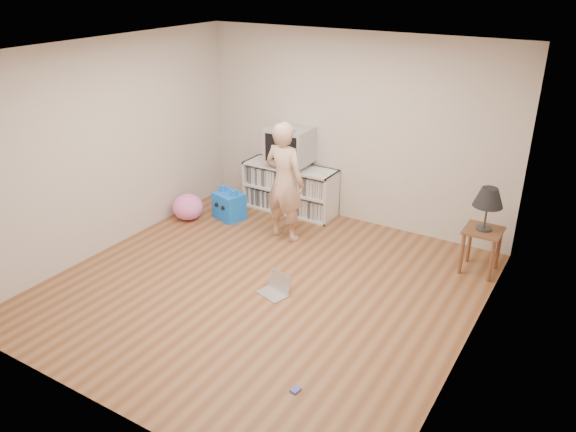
% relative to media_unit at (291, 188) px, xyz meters
% --- Properties ---
extents(ground, '(4.50, 4.50, 0.00)m').
position_rel_media_unit_xyz_m(ground, '(0.85, -2.04, -0.35)').
color(ground, brown).
rests_on(ground, ground).
extents(walls, '(4.52, 4.52, 2.60)m').
position_rel_media_unit_xyz_m(walls, '(0.85, -2.04, 0.95)').
color(walls, beige).
rests_on(walls, ground).
extents(ceiling, '(4.50, 4.50, 0.01)m').
position_rel_media_unit_xyz_m(ceiling, '(0.85, -2.04, 2.25)').
color(ceiling, white).
rests_on(ceiling, walls).
extents(media_unit, '(1.40, 0.45, 0.70)m').
position_rel_media_unit_xyz_m(media_unit, '(0.00, 0.00, 0.00)').
color(media_unit, white).
rests_on(media_unit, ground).
extents(dvd_deck, '(0.45, 0.35, 0.07)m').
position_rel_media_unit_xyz_m(dvd_deck, '(0.00, -0.02, 0.39)').
color(dvd_deck, gray).
rests_on(dvd_deck, media_unit).
extents(crt_tv, '(0.60, 0.53, 0.50)m').
position_rel_media_unit_xyz_m(crt_tv, '(-0.00, -0.02, 0.67)').
color(crt_tv, '#A8A8AD').
rests_on(crt_tv, dvd_deck).
extents(side_table, '(0.42, 0.42, 0.55)m').
position_rel_media_unit_xyz_m(side_table, '(2.84, -0.39, 0.07)').
color(side_table, brown).
rests_on(side_table, ground).
extents(table_lamp, '(0.34, 0.34, 0.52)m').
position_rel_media_unit_xyz_m(table_lamp, '(2.84, -0.39, 0.59)').
color(table_lamp, '#333333').
rests_on(table_lamp, side_table).
extents(person, '(0.61, 0.43, 1.59)m').
position_rel_media_unit_xyz_m(person, '(0.39, -0.81, 0.44)').
color(person, '#D2A88F').
rests_on(person, ground).
extents(laptop, '(0.38, 0.34, 0.22)m').
position_rel_media_unit_xyz_m(laptop, '(1.04, -2.05, -0.29)').
color(laptop, silver).
rests_on(laptop, ground).
extents(playing_cards, '(0.08, 0.10, 0.02)m').
position_rel_media_unit_xyz_m(playing_cards, '(2.03, -3.30, -0.34)').
color(playing_cards, '#4A57C6').
rests_on(playing_cards, ground).
extents(plush_blue, '(0.48, 0.42, 0.47)m').
position_rel_media_unit_xyz_m(plush_blue, '(-0.61, -0.70, -0.15)').
color(plush_blue, blue).
rests_on(plush_blue, ground).
extents(plush_pink, '(0.47, 0.47, 0.37)m').
position_rel_media_unit_xyz_m(plush_pink, '(-1.10, -1.03, -0.17)').
color(plush_pink, '#FF73C9').
rests_on(plush_pink, ground).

